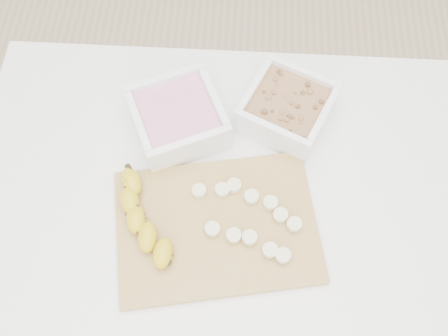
# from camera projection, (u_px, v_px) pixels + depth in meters

# --- Properties ---
(ground) EXTENTS (3.50, 3.50, 0.00)m
(ground) POSITION_uv_depth(u_px,v_px,m) (223.00, 285.00, 1.63)
(ground) COLOR #C6AD89
(ground) RESTS_ON ground
(table) EXTENTS (1.00, 0.70, 0.75)m
(table) POSITION_uv_depth(u_px,v_px,m) (223.00, 214.00, 1.04)
(table) COLOR white
(table) RESTS_ON ground
(bowl_yogurt) EXTENTS (0.22, 0.22, 0.08)m
(bowl_yogurt) POSITION_uv_depth(u_px,v_px,m) (178.00, 118.00, 0.98)
(bowl_yogurt) COLOR white
(bowl_yogurt) RESTS_ON table
(bowl_granola) EXTENTS (0.21, 0.21, 0.07)m
(bowl_granola) POSITION_uv_depth(u_px,v_px,m) (287.00, 108.00, 1.00)
(bowl_granola) COLOR white
(bowl_granola) RESTS_ON table
(cutting_board) EXTENTS (0.41, 0.32, 0.01)m
(cutting_board) POSITION_uv_depth(u_px,v_px,m) (217.00, 226.00, 0.92)
(cutting_board) COLOR #AE8D4C
(cutting_board) RESTS_ON table
(banana) EXTENTS (0.11, 0.21, 0.03)m
(banana) POSITION_uv_depth(u_px,v_px,m) (144.00, 220.00, 0.90)
(banana) COLOR gold
(banana) RESTS_ON cutting_board
(banana_slices) EXTENTS (0.21, 0.16, 0.02)m
(banana_slices) POSITION_uv_depth(u_px,v_px,m) (250.00, 217.00, 0.91)
(banana_slices) COLOR beige
(banana_slices) RESTS_ON cutting_board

